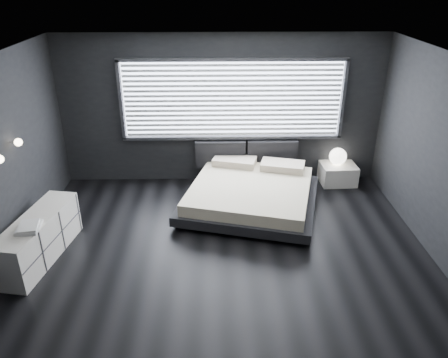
{
  "coord_description": "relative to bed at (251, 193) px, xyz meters",
  "views": [
    {
      "loc": [
        -0.14,
        -5.12,
        3.79
      ],
      "look_at": [
        0.0,
        0.85,
        0.9
      ],
      "focal_mm": 35.0,
      "sensor_mm": 36.0,
      "label": 1
    }
  ],
  "objects": [
    {
      "name": "room",
      "position": [
        -0.48,
        -1.59,
        1.13
      ],
      "size": [
        6.04,
        6.0,
        2.8
      ],
      "color": "black",
      "rests_on": "ground"
    },
    {
      "name": "window",
      "position": [
        -0.28,
        1.11,
        1.34
      ],
      "size": [
        4.14,
        0.09,
        1.52
      ],
      "color": "white",
      "rests_on": "ground"
    },
    {
      "name": "headboard",
      "position": [
        -0.01,
        1.05,
        0.3
      ],
      "size": [
        1.96,
        0.16,
        0.52
      ],
      "color": "black",
      "rests_on": "ground"
    },
    {
      "name": "sconce_far",
      "position": [
        -3.37,
        -0.94,
        1.33
      ],
      "size": [
        0.18,
        0.11,
        0.11
      ],
      "color": "silver",
      "rests_on": "ground"
    },
    {
      "name": "bed",
      "position": [
        0.0,
        0.0,
        0.0
      ],
      "size": [
        2.68,
        2.61,
        0.57
      ],
      "color": "black",
      "rests_on": "ground"
    },
    {
      "name": "nightstand",
      "position": [
        1.77,
        0.91,
        -0.07
      ],
      "size": [
        0.68,
        0.58,
        0.38
      ],
      "primitive_type": "cube",
      "rotation": [
        0.0,
        0.0,
        0.05
      ],
      "color": "white",
      "rests_on": "ground"
    },
    {
      "name": "orb_lamp",
      "position": [
        1.74,
        0.93,
        0.28
      ],
      "size": [
        0.33,
        0.33,
        0.33
      ],
      "primitive_type": "sphere",
      "color": "white",
      "rests_on": "nightstand"
    },
    {
      "name": "dresser",
      "position": [
        -3.13,
        -1.42,
        0.06
      ],
      "size": [
        0.73,
        1.69,
        0.65
      ],
      "color": "white",
      "rests_on": "ground"
    },
    {
      "name": "book_stack",
      "position": [
        -3.1,
        -1.71,
        0.42
      ],
      "size": [
        0.31,
        0.4,
        0.08
      ],
      "color": "silver",
      "rests_on": "dresser"
    }
  ]
}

